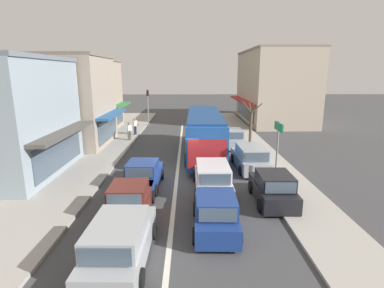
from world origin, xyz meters
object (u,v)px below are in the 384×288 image
object	(u,v)px
city_bus	(204,131)
sedan_adjacent_lane_lead	(129,201)
parked_wagon_kerb_second	(250,158)
parked_hatchback_kerb_third	(232,139)
wagon_queue_far_back	(212,178)
pedestrian_with_handbag_near	(135,125)
street_tree_right	(251,126)
sedan_queue_gap_filler	(143,176)
pedestrian_browsing_midblock	(129,130)
wagon_behind_bus_near	(120,242)
traffic_light_downstreet	(148,102)
parked_hatchback_kerb_front	(273,189)
hatchback_adjacent_lane_trail	(216,213)
directional_road_sign	(278,138)

from	to	relation	value
city_bus	sedan_adjacent_lane_lead	size ratio (longest dim) A/B	2.59
city_bus	parked_wagon_kerb_second	xyz separation A→B (m)	(2.84, -3.39, -1.14)
sedan_adjacent_lane_lead	parked_hatchback_kerb_third	bearing A→B (deg)	63.07
wagon_queue_far_back	pedestrian_with_handbag_near	distance (m)	15.87
wagon_queue_far_back	street_tree_right	xyz separation A→B (m)	(3.87, 9.33, 1.14)
sedan_queue_gap_filler	pedestrian_browsing_midblock	bearing A→B (deg)	104.43
wagon_queue_far_back	sedan_queue_gap_filler	world-z (taller)	wagon_queue_far_back
wagon_behind_bus_near	pedestrian_with_handbag_near	distance (m)	20.71
sedan_queue_gap_filler	street_tree_right	size ratio (longest dim) A/B	1.08
traffic_light_downstreet	parked_hatchback_kerb_front	bearing A→B (deg)	-67.91
wagon_queue_far_back	sedan_queue_gap_filler	xyz separation A→B (m)	(-3.75, 0.67, -0.08)
parked_hatchback_kerb_front	street_tree_right	distance (m)	10.84
pedestrian_with_handbag_near	parked_hatchback_kerb_front	bearing A→B (deg)	-59.47
traffic_light_downstreet	city_bus	bearing A→B (deg)	-65.63
parked_hatchback_kerb_front	pedestrian_with_handbag_near	distance (m)	18.40
hatchback_adjacent_lane_trail	pedestrian_browsing_midblock	bearing A→B (deg)	112.16
wagon_behind_bus_near	parked_hatchback_kerb_third	bearing A→B (deg)	69.25
sedan_queue_gap_filler	parked_wagon_kerb_second	xyz separation A→B (m)	(6.53, 3.13, 0.08)
pedestrian_with_handbag_near	pedestrian_browsing_midblock	xyz separation A→B (m)	(-0.11, -2.55, -0.00)
street_tree_right	parked_hatchback_kerb_front	bearing A→B (deg)	-95.64
street_tree_right	parked_wagon_kerb_second	bearing A→B (deg)	-101.13
city_bus	pedestrian_with_handbag_near	distance (m)	9.77
wagon_behind_bus_near	city_bus	bearing A→B (deg)	75.32
hatchback_adjacent_lane_trail	parked_wagon_kerb_second	xyz separation A→B (m)	(2.96, 7.74, 0.04)
directional_road_sign	sedan_adjacent_lane_lead	bearing A→B (deg)	-153.64
hatchback_adjacent_lane_trail	directional_road_sign	distance (m)	6.58
wagon_queue_far_back	pedestrian_browsing_midblock	bearing A→B (deg)	119.14
parked_wagon_kerb_second	parked_hatchback_kerb_third	world-z (taller)	parked_wagon_kerb_second
street_tree_right	pedestrian_browsing_midblock	size ratio (longest dim) A/B	2.43
wagon_behind_bus_near	sedan_queue_gap_filler	size ratio (longest dim) A/B	1.06
city_bus	sedan_adjacent_lane_lead	world-z (taller)	city_bus
sedan_adjacent_lane_lead	parked_hatchback_kerb_front	xyz separation A→B (m)	(6.67, 1.29, 0.05)
sedan_adjacent_lane_lead	pedestrian_browsing_midblock	distance (m)	14.86
wagon_queue_far_back	parked_hatchback_kerb_third	distance (m)	10.10
city_bus	street_tree_right	world-z (taller)	street_tree_right
parked_hatchback_kerb_third	street_tree_right	bearing A→B (deg)	-18.16
sedan_queue_gap_filler	city_bus	bearing A→B (deg)	60.46
hatchback_adjacent_lane_trail	parked_wagon_kerb_second	distance (m)	8.29
city_bus	wagon_queue_far_back	size ratio (longest dim) A/B	2.42
sedan_queue_gap_filler	pedestrian_browsing_midblock	size ratio (longest dim) A/B	2.62
traffic_light_downstreet	street_tree_right	world-z (taller)	traffic_light_downstreet
parked_hatchback_kerb_third	directional_road_sign	xyz separation A→B (m)	(1.16, -8.75, 1.97)
traffic_light_downstreet	directional_road_sign	bearing A→B (deg)	-63.42
parked_hatchback_kerb_front	pedestrian_browsing_midblock	size ratio (longest dim) A/B	2.28
city_bus	hatchback_adjacent_lane_trail	bearing A→B (deg)	-90.65
hatchback_adjacent_lane_trail	pedestrian_browsing_midblock	size ratio (longest dim) A/B	2.30
wagon_queue_far_back	parked_hatchback_kerb_third	bearing A→B (deg)	75.78
city_bus	pedestrian_browsing_midblock	world-z (taller)	city_bus
sedan_adjacent_lane_lead	sedan_queue_gap_filler	distance (m)	3.35
traffic_light_downstreet	pedestrian_browsing_midblock	bearing A→B (deg)	-94.63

